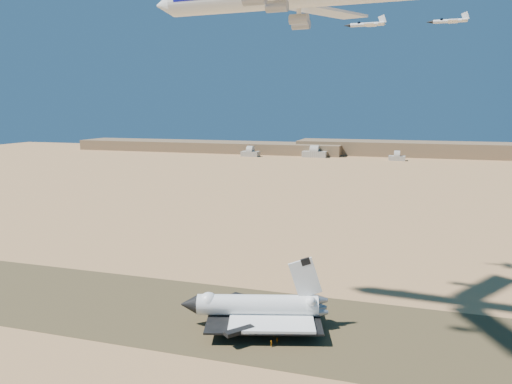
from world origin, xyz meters
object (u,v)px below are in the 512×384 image
(crew_a, at_px, (271,344))
(crew_b, at_px, (274,334))
(chase_jet_d, at_px, (449,21))
(shuttle, at_px, (256,308))
(crew_c, at_px, (277,341))
(chase_jet_c, at_px, (366,24))

(crew_a, height_order, crew_b, crew_b)
(crew_b, relative_size, chase_jet_d, 0.13)
(shuttle, relative_size, crew_a, 24.34)
(crew_a, distance_m, crew_b, 5.91)
(crew_b, height_order, crew_c, crew_b)
(shuttle, xyz_separation_m, crew_b, (6.93, -5.32, -4.64))
(shuttle, height_order, crew_b, shuttle)
(crew_a, distance_m, chase_jet_c, 112.57)
(crew_a, height_order, chase_jet_c, chase_jet_c)
(shuttle, height_order, chase_jet_c, chase_jet_c)
(shuttle, bearing_deg, crew_b, -53.41)
(shuttle, xyz_separation_m, crew_c, (8.68, -8.90, -4.72))
(crew_c, xyz_separation_m, chase_jet_d, (42.68, 77.86, 92.65))
(shuttle, xyz_separation_m, chase_jet_d, (51.36, 68.95, 87.93))
(crew_a, bearing_deg, chase_jet_c, -4.42)
(crew_b, height_order, chase_jet_d, chase_jet_d)
(crew_c, bearing_deg, chase_jet_d, -68.15)
(shuttle, height_order, crew_a, shuttle)
(crew_b, xyz_separation_m, chase_jet_d, (44.42, 74.28, 92.57))
(shuttle, bearing_deg, chase_jet_c, 50.55)
(chase_jet_c, bearing_deg, crew_c, -99.96)
(crew_b, height_order, chase_jet_c, chase_jet_c)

